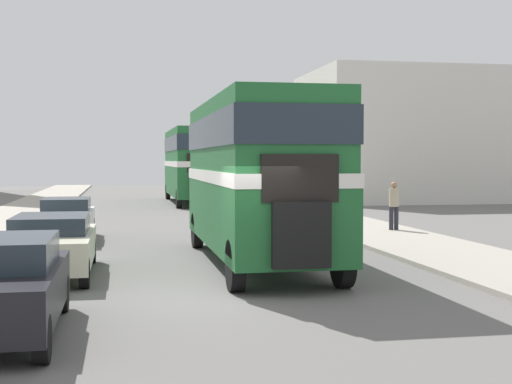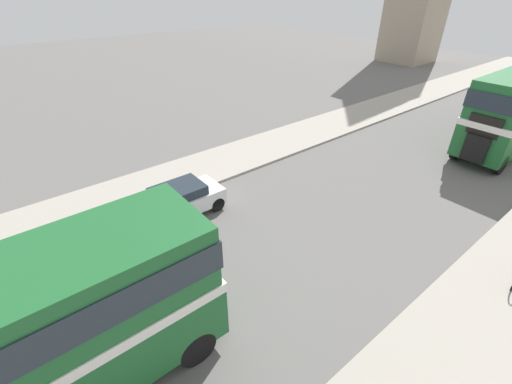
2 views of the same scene
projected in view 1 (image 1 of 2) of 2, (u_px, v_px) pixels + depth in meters
ground_plane at (230, 295)px, 13.79m from camera, size 120.00×120.00×0.00m
double_decker_bus at (256, 168)px, 17.85m from camera, size 2.53×9.23×4.08m
bus_distant at (191, 160)px, 43.19m from camera, size 2.55×11.19×4.45m
car_parked_near at (0, 285)px, 10.55m from camera, size 1.72×4.08×1.46m
car_parked_mid at (51, 244)px, 16.13m from camera, size 1.84×4.52×1.36m
car_parked_far at (66, 218)px, 23.14m from camera, size 1.66×4.03×1.37m
pedestrian_walking at (394, 203)px, 25.42m from camera, size 0.35×0.35×1.72m
bicycle_on_pavement at (321, 208)px, 31.88m from camera, size 0.05×1.76×0.78m
shop_building_block at (437, 137)px, 46.67m from camera, size 17.01×10.17×8.25m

